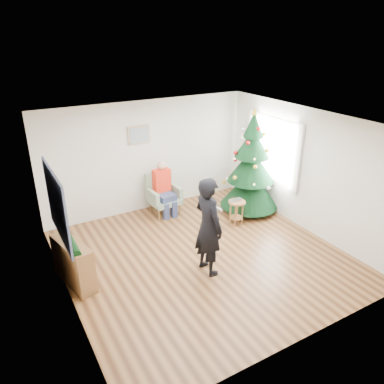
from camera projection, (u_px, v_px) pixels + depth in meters
floor at (203, 256)px, 7.22m from camera, size 5.00×5.00×0.00m
ceiling at (205, 123)px, 6.17m from camera, size 5.00×5.00×0.00m
wall_back at (148, 157)px, 8.68m from camera, size 5.00×0.00×5.00m
wall_front at (307, 265)px, 4.71m from camera, size 5.00×0.00×5.00m
wall_left at (60, 229)px, 5.56m from camera, size 0.00×5.00×5.00m
wall_right at (306, 170)px, 7.83m from camera, size 0.00×5.00×5.00m
window_panel at (273, 149)px, 8.53m from camera, size 0.04×1.30×1.40m
curtains at (272, 149)px, 8.52m from camera, size 0.05×1.75×1.50m
christmas_tree at (251, 167)px, 8.62m from camera, size 1.36×1.36×2.46m
stool at (236, 212)px, 8.28m from camera, size 0.38×0.38×0.57m
laptop at (237, 201)px, 8.17m from camera, size 0.31×0.20×0.02m
armchair at (163, 199)px, 8.79m from camera, size 0.74×0.68×0.97m
seated_person at (164, 188)px, 8.63m from camera, size 0.41×0.58×1.28m
standing_man at (208, 226)px, 6.44m from camera, size 0.48×0.69×1.80m
game_controller at (219, 209)px, 6.38m from camera, size 0.05×0.13×0.04m
console at (74, 263)px, 6.30m from camera, size 0.52×1.04×0.80m
garland at (70, 242)px, 6.13m from camera, size 0.14×0.90×0.14m
tapestry at (57, 205)px, 5.72m from camera, size 0.03×1.50×1.15m
framed_picture at (139, 135)px, 8.34m from camera, size 0.52×0.05×0.42m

